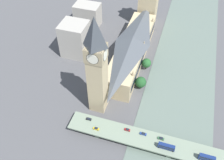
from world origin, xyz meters
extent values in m
plane|color=#4C4C4F|center=(0.00, 0.00, 0.00)|extent=(600.00, 600.00, 0.00)
cube|color=slate|center=(-34.60, 0.00, 0.15)|extent=(57.19, 360.00, 0.30)
cube|color=tan|center=(14.57, -8.00, 9.67)|extent=(23.13, 107.06, 19.35)
cube|color=black|center=(2.85, -8.00, 10.64)|extent=(0.40, 98.49, 5.80)
pyramid|color=#474C51|center=(14.57, -8.00, 22.66)|extent=(22.67, 104.92, 6.63)
cone|color=#9E8966|center=(4.00, -48.68, 21.85)|extent=(2.20, 2.20, 5.00)
cone|color=#9E8966|center=(4.00, -8.00, 21.85)|extent=(2.20, 2.20, 5.00)
cone|color=#9E8966|center=(4.00, 32.68, 21.85)|extent=(2.20, 2.20, 5.00)
cube|color=tan|center=(24.93, 55.55, 30.12)|extent=(12.04, 12.04, 60.24)
cube|color=tan|center=(24.93, 55.55, 54.83)|extent=(12.76, 12.76, 10.83)
cylinder|color=black|center=(18.74, 55.55, 54.83)|extent=(0.50, 8.25, 8.25)
cylinder|color=silver|center=(18.61, 55.55, 54.83)|extent=(0.62, 7.64, 7.64)
cylinder|color=black|center=(31.12, 55.55, 54.83)|extent=(0.50, 8.25, 8.25)
cylinder|color=silver|center=(31.25, 55.55, 54.83)|extent=(0.62, 7.64, 7.64)
cylinder|color=black|center=(24.93, 49.35, 54.83)|extent=(8.25, 0.50, 8.25)
cylinder|color=silver|center=(24.93, 49.23, 54.83)|extent=(7.64, 0.62, 7.64)
cylinder|color=black|center=(24.93, 61.74, 54.83)|extent=(8.25, 0.50, 8.25)
cylinder|color=silver|center=(24.93, 61.86, 54.83)|extent=(7.64, 0.62, 7.64)
pyramid|color=#383D42|center=(24.93, 55.55, 70.93)|extent=(12.28, 12.28, 21.38)
cube|color=tan|center=(14.57, -75.04, 21.67)|extent=(19.02, 19.02, 43.35)
cube|color=#5D6A59|center=(-34.60, 77.20, 2.05)|extent=(3.00, 12.98, 4.11)
cube|color=#5D6A59|center=(16.64, 77.20, 2.05)|extent=(3.00, 12.98, 4.11)
cube|color=gray|center=(-34.60, 77.20, 4.71)|extent=(146.39, 15.27, 1.20)
cube|color=navy|center=(-31.80, 80.11, 6.65)|extent=(11.35, 2.43, 1.85)
cube|color=black|center=(-31.80, 80.11, 7.02)|extent=(10.22, 2.49, 0.82)
cube|color=navy|center=(-31.80, 80.11, 8.67)|extent=(11.12, 2.43, 2.18)
cube|color=black|center=(-31.80, 80.11, 8.77)|extent=(10.22, 2.49, 1.05)
cube|color=navy|center=(-31.80, 80.11, 9.83)|extent=(11.01, 2.31, 0.16)
cylinder|color=black|center=(-26.95, 79.00, 5.83)|extent=(1.04, 0.28, 1.04)
cylinder|color=black|center=(-26.95, 81.21, 5.83)|extent=(1.04, 0.28, 1.04)
cylinder|color=black|center=(-36.54, 79.00, 5.83)|extent=(1.04, 0.28, 1.04)
cylinder|color=black|center=(-36.54, 81.21, 5.83)|extent=(1.04, 0.28, 1.04)
cube|color=navy|center=(-57.91, 80.48, 6.76)|extent=(10.35, 2.44, 2.06)
cube|color=black|center=(-57.91, 80.48, 7.17)|extent=(9.31, 2.50, 0.90)
cube|color=navy|center=(-57.91, 80.48, 9.00)|extent=(10.14, 2.44, 2.41)
cube|color=black|center=(-57.91, 80.48, 9.12)|extent=(9.31, 2.50, 1.16)
cube|color=navy|center=(-57.91, 80.48, 10.28)|extent=(10.04, 2.32, 0.16)
cylinder|color=black|center=(-53.59, 79.37, 5.84)|extent=(1.07, 0.28, 1.07)
cylinder|color=black|center=(-53.59, 81.59, 5.84)|extent=(1.07, 0.28, 1.07)
cylinder|color=black|center=(-62.12, 79.37, 5.84)|extent=(1.07, 0.28, 1.07)
cube|color=maroon|center=(-3.29, 74.07, 5.84)|extent=(4.10, 1.83, 0.56)
cube|color=black|center=(-3.41, 74.07, 6.34)|extent=(2.13, 1.65, 0.44)
cylinder|color=black|center=(-1.73, 73.24, 5.66)|extent=(0.70, 0.22, 0.70)
cylinder|color=black|center=(-1.73, 74.89, 5.66)|extent=(0.70, 0.22, 0.70)
cylinder|color=black|center=(-4.84, 73.24, 5.66)|extent=(0.70, 0.22, 0.70)
cylinder|color=black|center=(-4.84, 74.89, 5.66)|extent=(0.70, 0.22, 0.70)
cube|color=gold|center=(18.26, 79.97, 5.87)|extent=(4.40, 1.71, 0.64)
cube|color=black|center=(18.13, 79.97, 6.48)|extent=(2.29, 1.54, 0.59)
cylinder|color=black|center=(19.99, 79.21, 5.64)|extent=(0.67, 0.22, 0.67)
cylinder|color=black|center=(19.99, 80.74, 5.64)|extent=(0.67, 0.22, 0.67)
cylinder|color=black|center=(16.52, 79.21, 5.64)|extent=(0.67, 0.22, 0.67)
cylinder|color=black|center=(16.52, 80.74, 5.64)|extent=(0.67, 0.22, 0.67)
cube|color=#2D5638|center=(-27.32, 73.88, 5.88)|extent=(4.47, 1.79, 0.68)
cube|color=black|center=(-27.46, 73.88, 6.48)|extent=(2.33, 1.61, 0.53)
cylinder|color=black|center=(-25.55, 73.07, 5.64)|extent=(0.66, 0.22, 0.66)
cylinder|color=black|center=(-25.55, 74.69, 5.64)|extent=(0.66, 0.22, 0.66)
cylinder|color=black|center=(-29.09, 73.07, 5.64)|extent=(0.66, 0.22, 0.66)
cylinder|color=black|center=(-29.09, 74.69, 5.64)|extent=(0.66, 0.22, 0.66)
cube|color=black|center=(26.27, 73.74, 5.85)|extent=(4.12, 1.84, 0.60)
cube|color=black|center=(26.14, 73.74, 6.37)|extent=(2.14, 1.65, 0.45)
cylinder|color=black|center=(27.85, 72.91, 5.64)|extent=(0.68, 0.22, 0.68)
cylinder|color=black|center=(27.85, 74.57, 5.64)|extent=(0.68, 0.22, 0.68)
cylinder|color=black|center=(24.68, 72.91, 5.64)|extent=(0.68, 0.22, 0.68)
cylinder|color=black|center=(24.68, 74.57, 5.64)|extent=(0.68, 0.22, 0.68)
cube|color=navy|center=(-14.79, 73.96, 5.84)|extent=(4.79, 1.83, 0.61)
cube|color=black|center=(-14.94, 73.96, 6.38)|extent=(2.49, 1.65, 0.45)
cylinder|color=black|center=(-12.85, 73.13, 5.63)|extent=(0.64, 0.22, 0.64)
cylinder|color=black|center=(-12.85, 74.78, 5.63)|extent=(0.64, 0.22, 0.64)
cylinder|color=black|center=(-16.74, 73.13, 5.63)|extent=(0.64, 0.22, 0.64)
cylinder|color=black|center=(-16.74, 74.78, 5.63)|extent=(0.64, 0.22, 0.64)
cube|color=#A39E93|center=(68.62, -1.02, 16.53)|extent=(24.17, 22.56, 33.05)
cube|color=#A39E93|center=(76.02, -51.21, 12.28)|extent=(26.98, 18.83, 24.57)
cylinder|color=brown|center=(-1.78, 25.34, 1.03)|extent=(0.70, 0.70, 2.06)
sphere|color=#1E4C23|center=(-1.78, 25.34, 6.06)|extent=(9.43, 9.43, 9.43)
cylinder|color=brown|center=(-1.46, 0.86, 1.59)|extent=(0.70, 0.70, 3.19)
sphere|color=#235628|center=(-1.46, 0.86, 6.81)|extent=(8.52, 8.52, 8.52)
camera|label=1|loc=(-22.82, 171.66, 157.30)|focal=40.00mm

